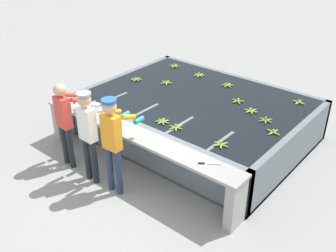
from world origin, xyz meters
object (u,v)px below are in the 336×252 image
banana_bunch_floating_4 (273,132)px  knife_0 (206,163)px  banana_bunch_floating_8 (136,79)px  banana_bunch_floating_3 (221,144)px  worker_1 (89,128)px  banana_bunch_floating_5 (174,66)px  worker_2 (113,136)px  banana_bunch_floating_0 (238,101)px  banana_bunch_floating_9 (251,111)px  banana_bunch_floating_7 (166,83)px  banana_bunch_floating_12 (162,122)px  banana_bunch_floating_11 (199,75)px  banana_bunch_floating_1 (266,120)px  worker_0 (65,117)px  banana_bunch_floating_2 (227,85)px  banana_bunch_floating_6 (298,102)px  knife_1 (74,104)px  banana_bunch_ledge_0 (80,110)px  banana_bunch_floating_10 (176,127)px

banana_bunch_floating_4 → knife_0: 1.58m
banana_bunch_floating_8 → banana_bunch_floating_3: bearing=-20.6°
worker_1 → banana_bunch_floating_5: (-1.07, 3.62, -0.16)m
worker_2 → banana_bunch_floating_3: 1.79m
banana_bunch_floating_0 → banana_bunch_floating_9: (0.43, -0.22, -0.00)m
banana_bunch_floating_3 → banana_bunch_floating_7: same height
banana_bunch_floating_4 → banana_bunch_floating_12: same height
banana_bunch_floating_0 → banana_bunch_floating_11: (-1.44, 0.66, -0.00)m
banana_bunch_floating_9 → banana_bunch_floating_1: bearing=-22.3°
banana_bunch_floating_1 → banana_bunch_floating_11: same height
banana_bunch_floating_4 → banana_bunch_floating_11: size_ratio=1.01×
banana_bunch_floating_1 → banana_bunch_floating_9: (-0.40, 0.16, 0.00)m
worker_0 → banana_bunch_floating_9: (2.36, 2.60, -0.11)m
banana_bunch_floating_4 → worker_1: bearing=-137.6°
banana_bunch_floating_3 → knife_0: bearing=-78.3°
banana_bunch_floating_0 → banana_bunch_floating_3: (0.67, -1.64, -0.00)m
worker_2 → banana_bunch_floating_2: 3.40m
banana_bunch_floating_1 → banana_bunch_floating_8: bearing=-178.3°
worker_0 → banana_bunch_floating_11: size_ratio=6.04×
banana_bunch_floating_6 → knife_0: bearing=-93.4°
banana_bunch_floating_8 → knife_1: bearing=-92.2°
banana_bunch_floating_8 → banana_bunch_ledge_0: size_ratio=1.00×
banana_bunch_floating_3 → knife_1: banana_bunch_floating_3 is taller
banana_bunch_floating_10 → knife_1: bearing=-166.0°
banana_bunch_floating_7 → banana_bunch_floating_1: bearing=-4.2°
banana_bunch_floating_8 → banana_bunch_floating_7: bearing=23.5°
banana_bunch_floating_2 → banana_bunch_floating_5: 1.68m
banana_bunch_floating_5 → banana_bunch_floating_8: 1.25m
banana_bunch_ledge_0 → banana_bunch_floating_11: bearing=76.6°
banana_bunch_floating_2 → banana_bunch_floating_4: bearing=-36.2°
banana_bunch_floating_6 → banana_bunch_floating_12: (-1.58, -2.39, -0.00)m
worker_2 → banana_bunch_floating_3: (1.33, 1.18, -0.18)m
banana_bunch_floating_5 → banana_bunch_ledge_0: (0.12, -3.08, 0.00)m
worker_2 → banana_bunch_floating_10: size_ratio=6.25×
banana_bunch_floating_10 → banana_bunch_floating_12: (-0.33, 0.01, -0.00)m
banana_bunch_floating_2 → worker_1: bearing=-100.0°
worker_2 → knife_1: (-1.81, 0.60, -0.19)m
worker_0 → banana_bunch_floating_12: bearing=41.4°
banana_bunch_floating_0 → knife_0: size_ratio=0.92×
banana_bunch_floating_7 → banana_bunch_floating_10: size_ratio=0.97×
banana_bunch_floating_1 → knife_1: banana_bunch_floating_1 is taller
banana_bunch_floating_7 → banana_bunch_floating_8: 0.72m
banana_bunch_floating_6 → banana_bunch_ledge_0: banana_bunch_ledge_0 is taller
worker_2 → knife_0: size_ratio=5.86×
banana_bunch_floating_6 → banana_bunch_floating_12: 2.87m
worker_2 → banana_bunch_floating_1: size_ratio=6.25×
worker_1 → banana_bunch_floating_0: bearing=67.1°
worker_1 → banana_bunch_floating_2: size_ratio=6.15×
banana_bunch_floating_2 → banana_bunch_ledge_0: (-1.55, -2.89, 0.00)m
banana_bunch_floating_2 → knife_1: (-1.87, -2.79, -0.01)m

